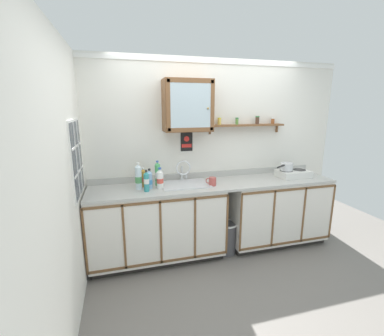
{
  "coord_description": "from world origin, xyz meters",
  "views": [
    {
      "loc": [
        -1.15,
        -2.61,
        1.88
      ],
      "look_at": [
        -0.28,
        0.55,
        1.12
      ],
      "focal_mm": 24.7,
      "sensor_mm": 36.0,
      "label": 1
    }
  ],
  "objects_px": {
    "sink": "(185,186)",
    "warning_sign": "(187,141)",
    "bottle_juice_amber_3": "(143,178)",
    "bottle_soda_green_4": "(158,174)",
    "bottle_detergent_teal_5": "(146,181)",
    "mug": "(212,181)",
    "bottle_water_blue_1": "(150,180)",
    "trash_bin": "(227,237)",
    "wall_cabinet": "(188,106)",
    "bottle_water_clear_0": "(138,177)",
    "bottle_opaque_white_2": "(160,179)",
    "hot_plate_stove": "(293,174)",
    "saucepan": "(287,167)"
  },
  "relations": [
    {
      "from": "sink",
      "to": "warning_sign",
      "type": "bearing_deg",
      "value": 71.31
    },
    {
      "from": "bottle_juice_amber_3",
      "to": "bottle_soda_green_4",
      "type": "bearing_deg",
      "value": 5.73
    },
    {
      "from": "bottle_soda_green_4",
      "to": "bottle_detergent_teal_5",
      "type": "xyz_separation_m",
      "value": [
        -0.16,
        -0.21,
        -0.02
      ]
    },
    {
      "from": "mug",
      "to": "bottle_water_blue_1",
      "type": "bearing_deg",
      "value": 173.82
    },
    {
      "from": "sink",
      "to": "trash_bin",
      "type": "bearing_deg",
      "value": -15.38
    },
    {
      "from": "mug",
      "to": "warning_sign",
      "type": "xyz_separation_m",
      "value": [
        -0.22,
        0.4,
        0.45
      ]
    },
    {
      "from": "bottle_soda_green_4",
      "to": "mug",
      "type": "distance_m",
      "value": 0.68
    },
    {
      "from": "bottle_water_blue_1",
      "to": "wall_cabinet",
      "type": "bearing_deg",
      "value": 18.44
    },
    {
      "from": "bottle_water_clear_0",
      "to": "bottle_detergent_teal_5",
      "type": "distance_m",
      "value": 0.14
    },
    {
      "from": "sink",
      "to": "bottle_water_blue_1",
      "type": "distance_m",
      "value": 0.46
    },
    {
      "from": "wall_cabinet",
      "to": "sink",
      "type": "bearing_deg",
      "value": -120.03
    },
    {
      "from": "sink",
      "to": "bottle_soda_green_4",
      "type": "relative_size",
      "value": 1.9
    },
    {
      "from": "sink",
      "to": "mug",
      "type": "distance_m",
      "value": 0.35
    },
    {
      "from": "bottle_opaque_white_2",
      "to": "sink",
      "type": "bearing_deg",
      "value": 13.97
    },
    {
      "from": "bottle_water_blue_1",
      "to": "bottle_soda_green_4",
      "type": "relative_size",
      "value": 0.78
    },
    {
      "from": "bottle_opaque_white_2",
      "to": "warning_sign",
      "type": "relative_size",
      "value": 0.99
    },
    {
      "from": "hot_plate_stove",
      "to": "bottle_soda_green_4",
      "type": "xyz_separation_m",
      "value": [
        -1.86,
        0.1,
        0.1
      ]
    },
    {
      "from": "bottle_water_clear_0",
      "to": "wall_cabinet",
      "type": "height_order",
      "value": "wall_cabinet"
    },
    {
      "from": "hot_plate_stove",
      "to": "bottle_juice_amber_3",
      "type": "bearing_deg",
      "value": 177.74
    },
    {
      "from": "bottle_opaque_white_2",
      "to": "trash_bin",
      "type": "bearing_deg",
      "value": -4.27
    },
    {
      "from": "wall_cabinet",
      "to": "warning_sign",
      "type": "xyz_separation_m",
      "value": [
        0.02,
        0.15,
        -0.46
      ]
    },
    {
      "from": "hot_plate_stove",
      "to": "bottle_juice_amber_3",
      "type": "distance_m",
      "value": 2.04
    },
    {
      "from": "mug",
      "to": "wall_cabinet",
      "type": "xyz_separation_m",
      "value": [
        -0.24,
        0.25,
        0.91
      ]
    },
    {
      "from": "wall_cabinet",
      "to": "bottle_detergent_teal_5",
      "type": "bearing_deg",
      "value": -154.06
    },
    {
      "from": "sink",
      "to": "bottle_water_clear_0",
      "type": "xyz_separation_m",
      "value": [
        -0.57,
        -0.05,
        0.16
      ]
    },
    {
      "from": "bottle_water_blue_1",
      "to": "bottle_opaque_white_2",
      "type": "bearing_deg",
      "value": -12.32
    },
    {
      "from": "bottle_juice_amber_3",
      "to": "sink",
      "type": "bearing_deg",
      "value": -4.13
    },
    {
      "from": "sink",
      "to": "wall_cabinet",
      "type": "distance_m",
      "value": 0.98
    },
    {
      "from": "bottle_detergent_teal_5",
      "to": "bottle_soda_green_4",
      "type": "bearing_deg",
      "value": 52.96
    },
    {
      "from": "bottle_soda_green_4",
      "to": "mug",
      "type": "relative_size",
      "value": 2.49
    },
    {
      "from": "bottle_water_blue_1",
      "to": "bottle_juice_amber_3",
      "type": "distance_m",
      "value": 0.11
    },
    {
      "from": "bottle_detergent_teal_5",
      "to": "mug",
      "type": "height_order",
      "value": "bottle_detergent_teal_5"
    },
    {
      "from": "bottle_water_clear_0",
      "to": "warning_sign",
      "type": "xyz_separation_m",
      "value": [
        0.66,
        0.31,
        0.36
      ]
    },
    {
      "from": "saucepan",
      "to": "bottle_detergent_teal_5",
      "type": "height_order",
      "value": "bottle_detergent_teal_5"
    },
    {
      "from": "wall_cabinet",
      "to": "bottle_water_clear_0",
      "type": "bearing_deg",
      "value": -165.68
    },
    {
      "from": "bottle_water_clear_0",
      "to": "bottle_detergent_teal_5",
      "type": "height_order",
      "value": "bottle_water_clear_0"
    },
    {
      "from": "wall_cabinet",
      "to": "bottle_opaque_white_2",
      "type": "bearing_deg",
      "value": -153.33
    },
    {
      "from": "sink",
      "to": "hot_plate_stove",
      "type": "distance_m",
      "value": 1.53
    },
    {
      "from": "bottle_water_clear_0",
      "to": "trash_bin",
      "type": "relative_size",
      "value": 0.76
    },
    {
      "from": "saucepan",
      "to": "bottle_opaque_white_2",
      "type": "distance_m",
      "value": 1.75
    },
    {
      "from": "trash_bin",
      "to": "warning_sign",
      "type": "bearing_deg",
      "value": 136.88
    },
    {
      "from": "bottle_opaque_white_2",
      "to": "warning_sign",
      "type": "height_order",
      "value": "warning_sign"
    },
    {
      "from": "bottle_detergent_teal_5",
      "to": "bottle_water_clear_0",
      "type": "bearing_deg",
      "value": 126.45
    },
    {
      "from": "bottle_water_blue_1",
      "to": "bottle_juice_amber_3",
      "type": "relative_size",
      "value": 1.0
    },
    {
      "from": "bottle_water_clear_0",
      "to": "bottle_juice_amber_3",
      "type": "relative_size",
      "value": 1.32
    },
    {
      "from": "saucepan",
      "to": "trash_bin",
      "type": "height_order",
      "value": "saucepan"
    },
    {
      "from": "hot_plate_stove",
      "to": "trash_bin",
      "type": "height_order",
      "value": "hot_plate_stove"
    },
    {
      "from": "sink",
      "to": "mug",
      "type": "bearing_deg",
      "value": -23.71
    },
    {
      "from": "bottle_water_clear_0",
      "to": "bottle_soda_green_4",
      "type": "distance_m",
      "value": 0.26
    },
    {
      "from": "bottle_detergent_teal_5",
      "to": "warning_sign",
      "type": "bearing_deg",
      "value": 35.82
    }
  ]
}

